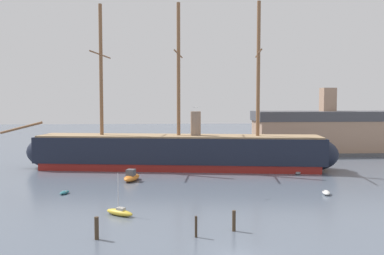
# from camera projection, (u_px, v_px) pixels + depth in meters

# --- Properties ---
(tall_ship) EXTENTS (65.46, 17.43, 31.59)m
(tall_ship) POSITION_uv_depth(u_px,v_px,m) (179.00, 151.00, 80.42)
(tall_ship) COLOR maroon
(tall_ship) RESTS_ON ground
(sailboat_foreground_left) EXTENTS (3.71, 3.13, 4.91)m
(sailboat_foreground_left) POSITION_uv_depth(u_px,v_px,m) (120.00, 212.00, 48.15)
(sailboat_foreground_left) COLOR gold
(sailboat_foreground_left) RESTS_ON ground
(dinghy_mid_left) EXTENTS (1.47, 2.13, 0.46)m
(dinghy_mid_left) POSITION_uv_depth(u_px,v_px,m) (64.00, 192.00, 59.14)
(dinghy_mid_left) COLOR #236670
(dinghy_mid_left) RESTS_ON ground
(dinghy_mid_right) EXTENTS (1.61, 2.57, 0.56)m
(dinghy_mid_right) POSITION_uv_depth(u_px,v_px,m) (326.00, 193.00, 58.84)
(dinghy_mid_right) COLOR silver
(dinghy_mid_right) RESTS_ON ground
(motorboat_alongside_bow) EXTENTS (3.28, 5.08, 1.98)m
(motorboat_alongside_bow) POSITION_uv_depth(u_px,v_px,m) (132.00, 177.00, 68.66)
(motorboat_alongside_bow) COLOR orange
(motorboat_alongside_bow) RESTS_ON ground
(dinghy_alongside_stern) EXTENTS (1.74, 2.03, 0.45)m
(dinghy_alongside_stern) POSITION_uv_depth(u_px,v_px,m) (298.00, 173.00, 74.94)
(dinghy_alongside_stern) COLOR gray
(dinghy_alongside_stern) RESTS_ON ground
(dinghy_distant_centre) EXTENTS (1.30, 1.94, 0.42)m
(dinghy_distant_centre) POSITION_uv_depth(u_px,v_px,m) (195.00, 157.00, 96.45)
(dinghy_distant_centre) COLOR gray
(dinghy_distant_centre) RESTS_ON ground
(mooring_piling_nearest) EXTENTS (0.25, 0.25, 2.08)m
(mooring_piling_nearest) POSITION_uv_depth(u_px,v_px,m) (196.00, 227.00, 40.46)
(mooring_piling_nearest) COLOR #382B1E
(mooring_piling_nearest) RESTS_ON ground
(mooring_piling_left_pair) EXTENTS (0.41, 0.41, 2.18)m
(mooring_piling_left_pair) POSITION_uv_depth(u_px,v_px,m) (97.00, 228.00, 39.84)
(mooring_piling_left_pair) COLOR #423323
(mooring_piling_left_pair) RESTS_ON ground
(mooring_piling_right_pair) EXTENTS (0.36, 0.36, 2.12)m
(mooring_piling_right_pair) POSITION_uv_depth(u_px,v_px,m) (234.00, 221.00, 42.36)
(mooring_piling_right_pair) COLOR #423323
(mooring_piling_right_pair) RESTS_ON ground
(dockside_warehouse_right) EXTENTS (48.71, 13.08, 16.23)m
(dockside_warehouse_right) POSITION_uv_depth(u_px,v_px,m) (345.00, 132.00, 103.29)
(dockside_warehouse_right) COLOR #565659
(dockside_warehouse_right) RESTS_ON ground
(seagull_in_flight) EXTENTS (1.10, 0.90, 0.14)m
(seagull_in_flight) POSITION_uv_depth(u_px,v_px,m) (196.00, 107.00, 59.52)
(seagull_in_flight) COLOR silver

